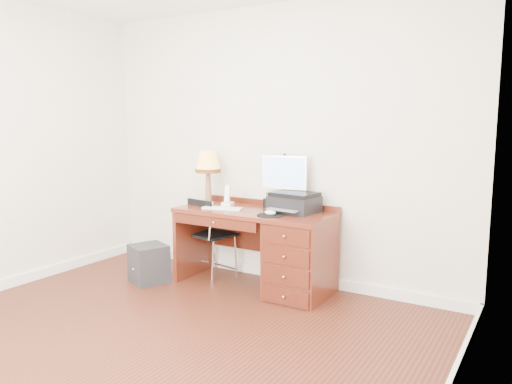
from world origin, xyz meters
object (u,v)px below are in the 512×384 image
Objects in this scene: phone at (228,200)px; equipment_box at (149,264)px; desk at (284,249)px; printer at (294,202)px; chair at (210,230)px; leg_lamp at (208,165)px; monitor at (285,175)px.

phone reaches higher than equipment_box.
printer is at bearing 64.45° from desk.
chair is 2.16× the size of equipment_box.
desk is at bearing 9.92° from chair.
chair reaches higher than desk.
phone is at bearing -13.29° from leg_lamp.
phone is (-0.54, -0.17, -0.26)m from monitor.
leg_lamp is 0.66× the size of chair.
chair is at bearing 178.62° from desk.
phone is at bearing 177.77° from desk.
chair is 0.69m from equipment_box.
chair is (-0.22, -0.00, -0.32)m from phone.
equipment_box is (-1.33, -0.54, -0.65)m from printer.
phone is 1.00m from equipment_box.
desk is at bearing -12.07° from phone.
chair is at bearing -48.62° from leg_lamp.
monitor is at bearing 51.95° from equipment_box.
monitor is 0.96× the size of leg_lamp.
chair is (-0.92, -0.08, -0.35)m from printer.
phone is 0.26× the size of chair.
monitor is 1.36× the size of equipment_box.
leg_lamp is 2.57× the size of phone.
desk is 7.20× the size of phone.
monitor reaches higher than printer.
phone is at bearing 12.42° from chair.
phone is at bearing 59.65° from equipment_box.
equipment_box is at bearing -151.03° from printer.
desk is at bearing -108.72° from printer.
monitor is 0.83m from leg_lamp.
monitor is at bearing 7.46° from leg_lamp.
printer is at bearing 45.53° from equipment_box.
equipment_box is at bearing -161.09° from desk.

